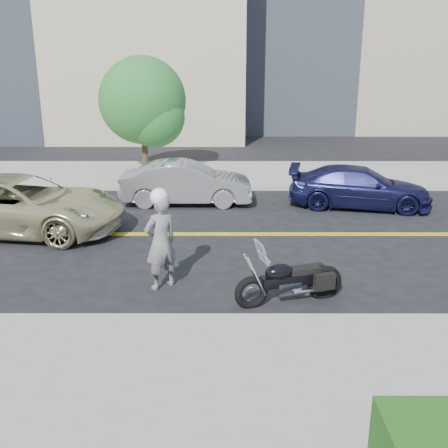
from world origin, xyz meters
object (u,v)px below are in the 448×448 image
motorcyclist (161,239)px  parked_car_blue (359,187)px  suv (21,205)px  motorcycle (291,271)px  parked_car_silver (186,183)px

motorcyclist → parked_car_blue: 8.53m
suv → parked_car_blue: bearing=-67.2°
motorcycle → suv: bearing=130.4°
parked_car_blue → motorcycle: bearing=167.1°
motorcyclist → motorcycle: bearing=126.3°
motorcycle → parked_car_silver: bearing=91.9°
parked_car_blue → motorcyclist: bearing=148.8°
motorcycle → parked_car_blue: (3.07, 7.03, -0.01)m
motorcycle → parked_car_blue: 7.67m
motorcyclist → suv: (-4.29, 3.70, -0.29)m
parked_car_silver → motorcycle: bearing=-160.6°
suv → parked_car_blue: 10.32m
motorcycle → parked_car_silver: size_ratio=0.51×
motorcyclist → parked_car_blue: bearing=-170.8°
motorcyclist → parked_car_silver: 6.72m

